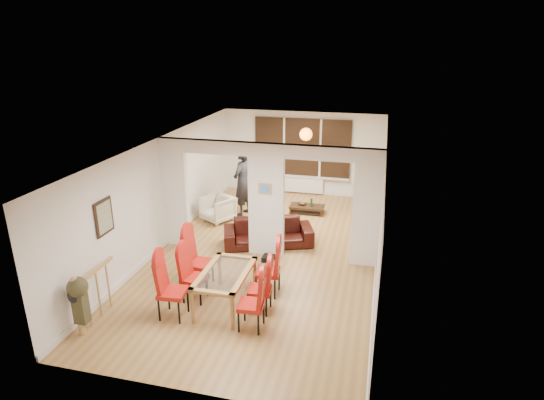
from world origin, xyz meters
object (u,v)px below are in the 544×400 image
at_px(dining_chair_ra, 251,301).
at_px(sofa, 268,233).
at_px(dining_table, 226,289).
at_px(coffee_table, 307,209).
at_px(dining_chair_lb, 194,275).
at_px(bottle, 311,202).
at_px(bowl, 302,204).
at_px(dining_chair_lc, 199,259).
at_px(television, 363,200).
at_px(dining_chair_rc, 268,268).
at_px(person, 242,182).
at_px(armchair, 218,209).
at_px(dining_chair_la, 172,288).
at_px(dining_chair_rb, 260,286).

relative_size(dining_chair_ra, sofa, 0.50).
distance_m(dining_table, coffee_table, 5.08).
xyz_separation_m(dining_chair_lb, dining_chair_ra, (1.28, -0.61, 0.01)).
xyz_separation_m(dining_chair_lb, bottle, (1.42, 4.95, -0.18)).
relative_size(dining_chair_lb, bowl, 4.49).
distance_m(dining_chair_lc, television, 6.00).
bearing_deg(dining_chair_rc, person, 107.13).
bearing_deg(armchair, bowl, 59.78).
xyz_separation_m(dining_chair_rc, bottle, (0.14, 4.41, -0.20)).
height_order(dining_chair_lb, coffee_table, dining_chair_lb).
height_order(dining_chair_lc, sofa, dining_chair_lc).
height_order(dining_table, person, person).
height_order(dining_chair_la, coffee_table, dining_chair_la).
bearing_deg(dining_table, person, 103.31).
height_order(coffee_table, bottle, bottle).
height_order(dining_chair_rc, bowl, dining_chair_rc).
xyz_separation_m(dining_chair_la, dining_chair_ra, (1.44, 0.00, -0.04)).
height_order(dining_table, armchair, dining_table).
distance_m(dining_chair_la, dining_chair_lc, 1.13).
xyz_separation_m(dining_chair_lc, dining_chair_rc, (1.40, 0.03, -0.03)).
bearing_deg(sofa, dining_chair_la, -125.13).
xyz_separation_m(sofa, coffee_table, (0.55, 2.28, -0.20)).
xyz_separation_m(dining_chair_lc, bowl, (1.26, 4.51, -0.33)).
relative_size(dining_table, dining_chair_ra, 1.38).
bearing_deg(dining_chair_rb, armchair, 113.03).
bearing_deg(television, dining_chair_lb, 174.14).
distance_m(dining_chair_rc, armchair, 4.02).
distance_m(dining_chair_rb, sofa, 2.84).
distance_m(dining_table, dining_chair_lb, 0.65).
bearing_deg(dining_chair_lb, dining_table, 6.10).
height_order(person, bowl, person).
height_order(person, coffee_table, person).
relative_size(dining_chair_rc, sofa, 0.53).
bearing_deg(dining_chair_rc, sofa, 97.54).
xyz_separation_m(dining_chair_ra, dining_chair_rc, (-0.00, 1.15, 0.02)).
relative_size(armchair, television, 0.84).
bearing_deg(dining_chair_lc, television, 64.49).
height_order(dining_chair_ra, dining_chair_rb, dining_chair_ra).
height_order(sofa, person, person).
bearing_deg(dining_chair_la, dining_chair_lb, 69.30).
relative_size(dining_chair_la, sofa, 0.54).
height_order(dining_chair_la, bottle, dining_chair_la).
height_order(dining_chair_rb, person, person).
height_order(dining_chair_lb, dining_chair_rc, dining_chair_rc).
height_order(sofa, television, sofa).
bearing_deg(coffee_table, television, 26.25).
relative_size(dining_chair_la, armchair, 1.53).
height_order(armchair, television, armchair).
relative_size(armchair, coffee_table, 0.78).
xyz_separation_m(person, television, (3.26, 1.28, -0.70)).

